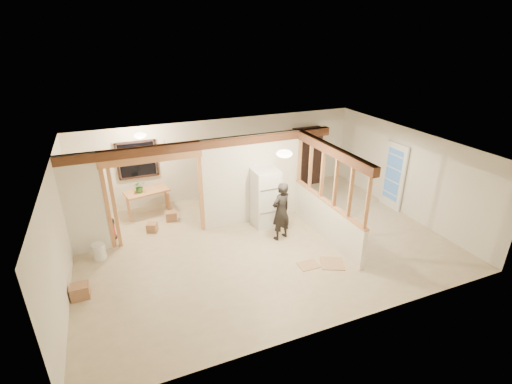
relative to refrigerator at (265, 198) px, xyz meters
name	(u,v)px	position (x,y,z in m)	size (l,w,h in m)	color
floor	(262,241)	(-0.43, -0.82, -0.81)	(9.00, 6.50, 0.01)	beige
ceiling	(263,148)	(-0.43, -0.82, 1.69)	(9.00, 6.50, 0.01)	white
wall_back	(223,158)	(-0.43, 2.43, 0.44)	(9.00, 0.01, 2.50)	silver
wall_front	(338,271)	(-0.43, -4.07, 0.44)	(9.00, 0.01, 2.50)	silver
wall_left	(59,232)	(-4.93, -0.82, 0.44)	(0.01, 6.50, 2.50)	silver
wall_right	(407,172)	(4.07, -0.82, 0.44)	(0.01, 6.50, 2.50)	silver
partition_left_stub	(84,205)	(-4.48, 0.38, 0.44)	(0.90, 0.12, 2.50)	silver
partition_center	(252,179)	(-0.23, 0.38, 0.44)	(2.80, 0.12, 2.50)	silver
doorway_frame	(156,199)	(-2.83, 0.38, 0.29)	(2.46, 0.14, 2.20)	tan
header_beam_back	(208,144)	(-1.43, 0.38, 1.57)	(7.00, 0.18, 0.22)	brown
header_beam_right	(331,150)	(1.17, -1.22, 1.57)	(0.18, 3.30, 0.22)	brown
pony_wall	(325,220)	(1.17, -1.22, -0.31)	(0.12, 3.20, 1.00)	silver
stud_partition	(329,178)	(1.17, -1.22, 0.85)	(0.14, 3.20, 1.32)	tan
window_back	(137,160)	(-3.03, 2.35, 0.74)	(1.12, 0.10, 1.10)	black
french_door	(394,176)	(3.99, -0.42, 0.19)	(0.12, 0.86, 2.00)	white
ceiling_dome_main	(284,154)	(-0.13, -1.32, 1.67)	(0.36, 0.36, 0.16)	#FFEABF
ceiling_dome_util	(140,135)	(-2.93, 1.48, 1.67)	(0.32, 0.32, 0.14)	#FFEABF
hanging_bulb	(165,152)	(-2.43, 0.78, 1.37)	(0.07, 0.07, 0.07)	#FFD88C
refrigerator	(265,198)	(0.00, 0.00, 0.00)	(0.67, 0.65, 1.62)	white
woman	(281,211)	(0.07, -0.84, -0.03)	(0.57, 0.37, 1.56)	black
work_table	(148,203)	(-2.92, 1.84, -0.43)	(1.21, 0.61, 0.76)	tan
potted_plant	(139,187)	(-3.11, 1.78, 0.13)	(0.32, 0.28, 0.36)	#225D25
shop_vac	(108,230)	(-4.08, 0.81, -0.55)	(0.40, 0.40, 0.53)	#A11E15
bookshelf	(306,156)	(2.50, 2.20, 0.19)	(1.00, 0.33, 2.00)	black
bucket	(99,251)	(-4.33, -0.06, -0.62)	(0.30, 0.30, 0.38)	white
box_util_a	(171,216)	(-2.39, 1.22, -0.68)	(0.31, 0.27, 0.27)	#A5714F
box_util_b	(152,227)	(-2.98, 0.79, -0.69)	(0.26, 0.26, 0.24)	#A5714F
box_front	(80,291)	(-4.72, -1.41, -0.66)	(0.36, 0.30, 0.30)	#A5714F
floor_panel_near	(332,263)	(0.68, -2.36, -0.80)	(0.52, 0.52, 0.02)	tan
floor_panel_far	(308,265)	(0.14, -2.20, -0.80)	(0.47, 0.37, 0.01)	tan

